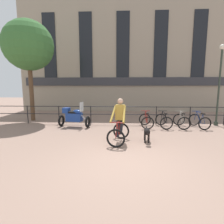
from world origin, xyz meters
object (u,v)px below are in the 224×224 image
at_px(cyclist_with_bike, 119,123).
at_px(dog, 147,132).
at_px(parked_bicycle_far_end, 199,121).
at_px(street_lamp, 220,81).
at_px(parked_motorcycle, 74,117).
at_px(parked_bicycle_mid_right, 181,121).
at_px(parked_bicycle_near_lamp, 146,121).
at_px(parked_bicycle_mid_left, 164,121).

relative_size(cyclist_with_bike, dog, 1.68).
height_order(cyclist_with_bike, dog, cyclist_with_bike).
height_order(parked_bicycle_far_end, street_lamp, street_lamp).
height_order(parked_motorcycle, street_lamp, street_lamp).
xyz_separation_m(cyclist_with_bike, parked_bicycle_mid_right, (3.27, 2.60, -0.41)).
bearing_deg(dog, parked_motorcycle, 150.84).
relative_size(cyclist_with_bike, parked_bicycle_near_lamp, 1.53).
height_order(parked_bicycle_mid_left, street_lamp, street_lamp).
xyz_separation_m(parked_bicycle_near_lamp, street_lamp, (3.99, 0.65, 2.10)).
xyz_separation_m(parked_bicycle_far_end, street_lamp, (1.21, 0.65, 2.10)).
bearing_deg(parked_bicycle_mid_left, parked_motorcycle, -0.18).
relative_size(parked_motorcycle, street_lamp, 0.39).
height_order(dog, parked_motorcycle, parked_motorcycle).
bearing_deg(dog, cyclist_with_bike, -173.30).
bearing_deg(parked_bicycle_near_lamp, dog, 82.84).
distance_m(parked_motorcycle, street_lamp, 8.11).
bearing_deg(cyclist_with_bike, parked_bicycle_far_end, 41.78).
relative_size(parked_bicycle_mid_left, parked_bicycle_far_end, 0.98).
distance_m(cyclist_with_bike, dog, 1.14).
bearing_deg(parked_bicycle_mid_left, parked_bicycle_near_lamp, -1.87).
xyz_separation_m(parked_motorcycle, street_lamp, (7.85, 0.79, 1.89)).
height_order(dog, parked_bicycle_mid_left, parked_bicycle_mid_left).
height_order(cyclist_with_bike, parked_motorcycle, cyclist_with_bike).
relative_size(parked_motorcycle, parked_bicycle_mid_left, 1.52).
distance_m(parked_bicycle_near_lamp, street_lamp, 4.55).
distance_m(parked_bicycle_mid_right, parked_bicycle_far_end, 0.93).
height_order(parked_motorcycle, parked_bicycle_near_lamp, parked_motorcycle).
bearing_deg(parked_bicycle_mid_left, street_lamp, -169.84).
bearing_deg(parked_motorcycle, parked_bicycle_mid_left, -78.92).
relative_size(cyclist_with_bike, parked_motorcycle, 0.99).
bearing_deg(street_lamp, parked_bicycle_far_end, -151.63).
bearing_deg(dog, parked_bicycle_mid_right, 55.07).
distance_m(cyclist_with_bike, parked_bicycle_mid_left, 3.52).
bearing_deg(street_lamp, parked_motorcycle, -174.23).
bearing_deg(parked_motorcycle, street_lamp, -74.84).
relative_size(parked_bicycle_far_end, street_lamp, 0.27).
xyz_separation_m(cyclist_with_bike, parked_bicycle_far_end, (4.19, 2.60, -0.41)).
height_order(dog, parked_bicycle_far_end, parked_bicycle_far_end).
relative_size(cyclist_with_bike, parked_bicycle_mid_right, 1.47).
bearing_deg(parked_bicycle_near_lamp, parked_motorcycle, 2.38).
relative_size(dog, parked_bicycle_far_end, 0.87).
bearing_deg(parked_bicycle_near_lamp, cyclist_with_bike, 61.74).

